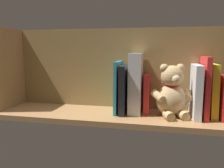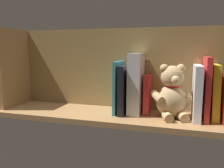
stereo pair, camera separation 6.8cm
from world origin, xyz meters
TOP-DOWN VIEW (x-y plane):
  - ground_plane at (0.00, 0.00)cm, footprint 100.04×25.68cm
  - shelf_back_panel at (0.00, -10.59)cm, footprint 100.04×1.50cm
  - shelf_side_divider at (48.02, 0.00)cm, footprint 2.40×19.68cm
  - book_0 at (-43.00, -2.21)cm, footprint 2.25×14.47cm
  - book_1 at (-39.64, -3.14)cm, footprint 3.10×12.60cm
  - book_2 at (-36.49, -1.88)cm, footprint 1.85×15.13cm
  - book_3 at (-33.27, -1.39)cm, footprint 2.74×16.10cm
  - teddy_bear at (-24.15, -0.32)cm, footprint 16.06×15.88cm
  - book_4 at (-14.22, -4.29)cm, footprint 2.33×10.30cm
  - dictionary_thick_white at (-9.60, -2.65)cm, footprint 5.05×13.38cm
  - book_5 at (-4.90, -1.86)cm, footprint 2.50×15.16cm
  - book_6 at (-2.11, -2.26)cm, footprint 1.46×14.37cm

SIDE VIEW (x-z plane):
  - ground_plane at x=0.00cm, z-range -2.20..0.00cm
  - book_4 at x=-14.22cm, z-range 0.00..16.11cm
  - book_0 at x=-43.00cm, z-range 0.00..16.60cm
  - teddy_bear at x=-24.15cm, z-range -1.25..19.66cm
  - book_5 at x=-4.90cm, z-range 0.00..19.95cm
  - book_3 at x=-33.27cm, z-range 0.00..20.61cm
  - book_1 at x=-39.64cm, z-range -0.03..20.87cm
  - book_6 at x=-2.11cm, z-range -0.01..21.57cm
  - book_2 at x=-36.49cm, z-range 0.00..23.72cm
  - dictionary_thick_white at x=-9.60cm, z-range 0.00..24.96cm
  - shelf_back_panel at x=0.00cm, z-range 0.00..35.79cm
  - shelf_side_divider at x=48.02cm, z-range 0.00..35.79cm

